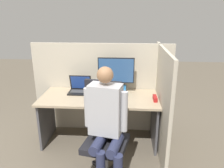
{
  "coord_description": "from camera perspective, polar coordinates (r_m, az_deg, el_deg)",
  "views": [
    {
      "loc": [
        0.38,
        -2.45,
        1.84
      ],
      "look_at": [
        0.19,
        0.18,
        0.96
      ],
      "focal_mm": 35.0,
      "sensor_mm": 36.0,
      "label": 1
    }
  ],
  "objects": [
    {
      "name": "cubicle_panel_back",
      "position": [
        3.41,
        -2.54,
        -1.13
      ],
      "size": [
        2.14,
        0.05,
        1.4
      ],
      "color": "#B7AD99",
      "rests_on": "ground"
    },
    {
      "name": "office_chair",
      "position": [
        2.57,
        -1.93,
        -11.78
      ],
      "size": [
        0.55,
        0.6,
        1.1
      ],
      "color": "black",
      "rests_on": "ground"
    },
    {
      "name": "carrot_toy",
      "position": [
        2.82,
        -0.84,
        -4.64
      ],
      "size": [
        0.05,
        0.12,
        0.05
      ],
      "color": "orange",
      "rests_on": "desk"
    },
    {
      "name": "ground_plane",
      "position": [
        3.09,
        -3.98,
        -18.23
      ],
      "size": [
        12.0,
        12.0,
        0.0
      ],
      "primitive_type": "plane",
      "color": "#665B4C"
    },
    {
      "name": "mouse",
      "position": [
        2.9,
        -4.56,
        -4.19
      ],
      "size": [
        0.07,
        0.05,
        0.03
      ],
      "color": "black",
      "rests_on": "desk"
    },
    {
      "name": "laptop",
      "position": [
        3.23,
        -8.34,
        -1.34
      ],
      "size": [
        0.32,
        0.24,
        0.25
      ],
      "color": "black",
      "rests_on": "desk"
    },
    {
      "name": "paper_box",
      "position": [
        3.19,
        1.03,
        -1.53
      ],
      "size": [
        0.29,
        0.23,
        0.08
      ],
      "color": "#236BAD",
      "rests_on": "desk"
    },
    {
      "name": "stapler",
      "position": [
        2.98,
        11.17,
        -3.69
      ],
      "size": [
        0.05,
        0.17,
        0.05
      ],
      "color": "#A31919",
      "rests_on": "desk"
    },
    {
      "name": "person",
      "position": [
        2.32,
        -1.53,
        -9.51
      ],
      "size": [
        0.47,
        0.5,
        1.32
      ],
      "color": "#282D4C",
      "rests_on": "ground"
    },
    {
      "name": "monitor",
      "position": [
        3.11,
        1.06,
        3.16
      ],
      "size": [
        0.52,
        0.2,
        0.43
      ],
      "color": "black",
      "rests_on": "paper_box"
    },
    {
      "name": "cubicle_panel_right",
      "position": [
        3.0,
        12.68,
        -4.38
      ],
      "size": [
        0.04,
        1.36,
        1.4
      ],
      "color": "#B7AD99",
      "rests_on": "ground"
    },
    {
      "name": "desk",
      "position": [
        3.12,
        -3.3,
        -6.11
      ],
      "size": [
        1.64,
        0.72,
        0.71
      ],
      "color": "tan",
      "rests_on": "ground"
    }
  ]
}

